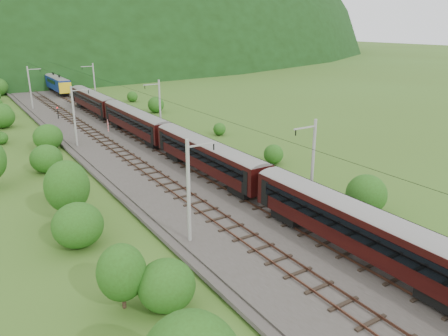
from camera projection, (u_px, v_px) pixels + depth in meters
ground at (255, 225)px, 36.65m from camera, size 600.00×600.00×0.00m
railbed at (197, 187)px, 44.59m from camera, size 14.00×220.00×0.30m
track_left at (176, 190)px, 43.30m from camera, size 2.40×220.00×0.27m
track_right at (217, 181)px, 45.75m from camera, size 2.40×220.00×0.27m
catenary_left at (75, 115)px, 57.67m from camera, size 2.54×192.28×8.00m
catenary_right at (159, 106)px, 63.92m from camera, size 2.54×192.28×8.00m
overhead_wires at (195, 120)px, 42.39m from camera, size 4.83×198.00×0.03m
train at (166, 132)px, 54.40m from camera, size 2.65×127.66×4.59m
hazard_post_near at (108, 126)px, 66.46m from camera, size 0.16×0.16×1.53m
hazard_post_far at (108, 124)px, 68.54m from camera, size 0.15×0.15×1.38m
signal at (58, 112)px, 75.15m from camera, size 0.22×0.22×2.03m
vegetation_left at (32, 167)px, 43.35m from camera, size 13.89×149.60×6.70m
vegetation_right at (303, 166)px, 47.44m from camera, size 7.45×102.80×3.21m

